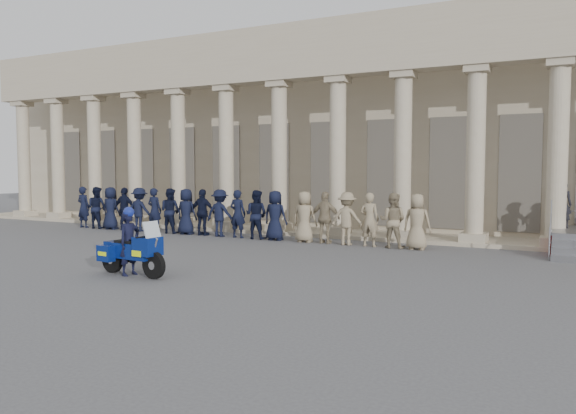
{
  "coord_description": "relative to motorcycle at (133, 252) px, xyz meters",
  "views": [
    {
      "loc": [
        9.59,
        -12.58,
        2.76
      ],
      "look_at": [
        2.08,
        2.18,
        1.6
      ],
      "focal_mm": 35.0,
      "sensor_mm": 36.0,
      "label": 1
    }
  ],
  "objects": [
    {
      "name": "ground",
      "position": [
        0.39,
        1.72,
        -0.62
      ],
      "size": [
        90.0,
        90.0,
        0.0
      ],
      "primitive_type": "plane",
      "color": "#4D4D50",
      "rests_on": "ground"
    },
    {
      "name": "building",
      "position": [
        0.39,
        16.46,
        3.9
      ],
      "size": [
        40.0,
        12.5,
        9.0
      ],
      "color": "tan",
      "rests_on": "ground"
    },
    {
      "name": "officer_rank",
      "position": [
        -2.37,
        7.86,
        0.33
      ],
      "size": [
        16.29,
        0.72,
        1.9
      ],
      "color": "black",
      "rests_on": "ground"
    },
    {
      "name": "motorcycle",
      "position": [
        0.0,
        0.0,
        0.0
      ],
      "size": [
        2.24,
        0.96,
        1.44
      ],
      "rotation": [
        0.0,
        0.0,
        -0.11
      ],
      "color": "black",
      "rests_on": "ground"
    },
    {
      "name": "rider",
      "position": [
        -0.12,
        0.01,
        0.26
      ],
      "size": [
        0.47,
        0.65,
        1.77
      ],
      "rotation": [
        0.0,
        0.0,
        1.46
      ],
      "color": "black",
      "rests_on": "ground"
    }
  ]
}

